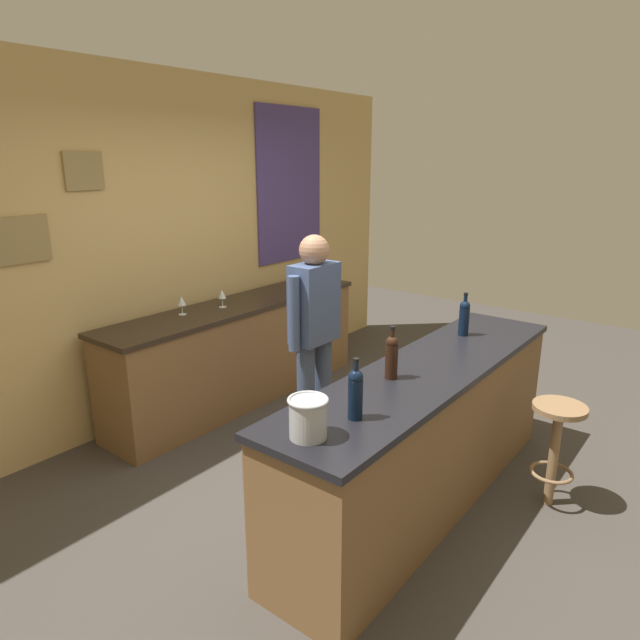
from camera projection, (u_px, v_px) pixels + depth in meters
ground_plane at (369, 479)px, 3.82m from camera, size 10.00×10.00×0.00m
back_wall at (172, 245)px, 4.65m from camera, size 6.00×0.09×2.80m
bar_counter at (425, 436)px, 3.45m from camera, size 2.60×0.60×0.92m
side_counter at (240, 352)px, 4.97m from camera, size 2.65×0.56×0.90m
bartender at (314, 331)px, 3.96m from camera, size 0.52×0.21×1.62m
bar_stool at (556, 438)px, 3.43m from camera, size 0.32×0.32×0.68m
wine_bottle_a at (355, 392)px, 2.63m from camera, size 0.07×0.07×0.31m
wine_bottle_b at (392, 355)px, 3.12m from camera, size 0.07×0.07×0.31m
wine_bottle_c at (464, 316)px, 3.88m from camera, size 0.07×0.07×0.31m
ice_bucket at (308, 417)px, 2.46m from camera, size 0.19×0.19×0.19m
wine_glass_a at (181, 301)px, 4.47m from camera, size 0.07×0.07×0.16m
wine_glass_b at (222, 295)px, 4.69m from camera, size 0.07×0.07×0.16m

